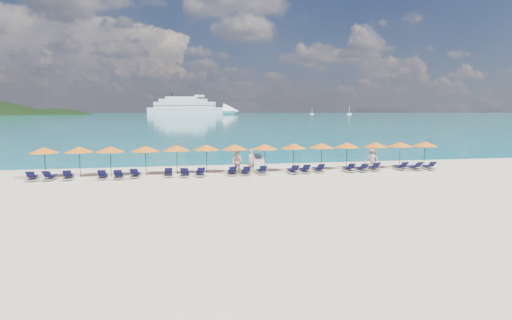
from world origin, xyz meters
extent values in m
plane|color=beige|center=(0.00, 0.00, 0.00)|extent=(1400.00, 1400.00, 0.00)
cube|color=#1FA9B2|center=(0.00, 660.00, 0.01)|extent=(1600.00, 1300.00, 0.01)
ellipsoid|color=black|center=(-150.00, 560.00, -35.00)|extent=(162.00, 126.00, 85.50)
cube|color=white|center=(13.75, 550.88, 4.58)|extent=(101.77, 45.56, 9.15)
cone|color=white|center=(71.77, 534.10, 4.58)|extent=(24.93, 24.93, 20.13)
cube|color=white|center=(12.00, 551.39, 12.81)|extent=(81.67, 37.32, 7.32)
cube|color=white|center=(10.24, 551.90, 18.30)|extent=(63.76, 30.53, 4.58)
cube|color=white|center=(8.48, 552.41, 21.96)|extent=(43.66, 22.30, 3.20)
cube|color=black|center=(12.00, 551.39, 11.44)|extent=(82.69, 37.78, 0.82)
cube|color=black|center=(12.00, 551.39, 14.64)|extent=(80.65, 36.87, 0.82)
cylinder|color=black|center=(-3.65, 555.92, 25.62)|extent=(4.03, 4.03, 5.03)
cube|color=white|center=(193.71, 564.90, 0.71)|extent=(5.30, 1.77, 1.41)
cylinder|color=white|center=(193.71, 564.90, 5.30)|extent=(0.32, 0.32, 8.84)
cube|color=white|center=(221.88, 497.92, 0.84)|extent=(6.27, 2.09, 1.67)
cylinder|color=white|center=(221.88, 497.92, 6.27)|extent=(0.38, 0.38, 10.45)
cube|color=#AFB1C4|center=(1.40, 9.27, 0.33)|extent=(1.22, 2.72, 0.61)
cube|color=black|center=(1.38, 9.05, 0.77)|extent=(0.64, 1.14, 0.39)
cylinder|color=black|center=(1.45, 9.93, 0.94)|extent=(0.61, 0.12, 0.07)
imported|color=tan|center=(-0.05, 4.45, 0.95)|extent=(0.82, 0.76, 1.89)
imported|color=tan|center=(-1.23, 4.15, 0.94)|extent=(1.04, 0.98, 1.88)
imported|color=tan|center=(9.96, 4.44, 0.90)|extent=(1.29, 0.99, 1.81)
cylinder|color=black|center=(-15.01, 4.98, 1.10)|extent=(0.05, 0.05, 2.20)
cone|color=orange|center=(-15.01, 4.98, 2.02)|extent=(2.10, 2.10, 0.42)
sphere|color=black|center=(-15.01, 4.98, 2.24)|extent=(0.08, 0.08, 0.08)
cylinder|color=black|center=(-12.68, 5.08, 1.10)|extent=(0.05, 0.05, 2.20)
cone|color=orange|center=(-12.68, 5.08, 2.02)|extent=(2.10, 2.10, 0.42)
sphere|color=black|center=(-12.68, 5.08, 2.24)|extent=(0.08, 0.08, 0.08)
cylinder|color=black|center=(-10.50, 4.89, 1.10)|extent=(0.05, 0.05, 2.20)
cone|color=orange|center=(-10.50, 4.89, 2.02)|extent=(2.10, 2.10, 0.42)
sphere|color=black|center=(-10.50, 4.89, 2.24)|extent=(0.08, 0.08, 0.08)
cylinder|color=black|center=(-8.00, 4.86, 1.10)|extent=(0.05, 0.05, 2.20)
cone|color=orange|center=(-8.00, 4.86, 2.02)|extent=(2.10, 2.10, 0.42)
sphere|color=black|center=(-8.00, 4.86, 2.24)|extent=(0.08, 0.08, 0.08)
cylinder|color=black|center=(-5.71, 5.10, 1.10)|extent=(0.05, 0.05, 2.20)
cone|color=orange|center=(-5.71, 5.10, 2.02)|extent=(2.10, 2.10, 0.42)
sphere|color=black|center=(-5.71, 5.10, 2.24)|extent=(0.08, 0.08, 0.08)
cylinder|color=black|center=(-3.47, 5.12, 1.10)|extent=(0.05, 0.05, 2.20)
cone|color=orange|center=(-3.47, 5.12, 2.02)|extent=(2.10, 2.10, 0.42)
sphere|color=black|center=(-3.47, 5.12, 2.24)|extent=(0.08, 0.08, 0.08)
cylinder|color=black|center=(-1.27, 4.97, 1.10)|extent=(0.05, 0.05, 2.20)
cone|color=orange|center=(-1.27, 4.97, 2.02)|extent=(2.10, 2.10, 0.42)
sphere|color=black|center=(-1.27, 4.97, 2.24)|extent=(0.08, 0.08, 0.08)
cylinder|color=black|center=(1.07, 4.85, 1.10)|extent=(0.05, 0.05, 2.20)
cone|color=orange|center=(1.07, 4.85, 2.02)|extent=(2.10, 2.10, 0.42)
sphere|color=black|center=(1.07, 4.85, 2.24)|extent=(0.08, 0.08, 0.08)
cylinder|color=black|center=(3.46, 4.98, 1.10)|extent=(0.05, 0.05, 2.20)
cone|color=orange|center=(3.46, 4.98, 2.02)|extent=(2.10, 2.10, 0.42)
sphere|color=black|center=(3.46, 4.98, 2.24)|extent=(0.08, 0.08, 0.08)
cylinder|color=black|center=(5.82, 5.07, 1.10)|extent=(0.05, 0.05, 2.20)
cone|color=orange|center=(5.82, 5.07, 2.02)|extent=(2.10, 2.10, 0.42)
sphere|color=black|center=(5.82, 5.07, 2.24)|extent=(0.08, 0.08, 0.08)
cylinder|color=black|center=(8.03, 5.11, 1.10)|extent=(0.05, 0.05, 2.20)
cone|color=orange|center=(8.03, 5.11, 2.02)|extent=(2.10, 2.10, 0.42)
sphere|color=black|center=(8.03, 5.11, 2.24)|extent=(0.08, 0.08, 0.08)
cylinder|color=black|center=(10.52, 5.01, 1.10)|extent=(0.05, 0.05, 2.20)
cone|color=orange|center=(10.52, 5.01, 2.02)|extent=(2.10, 2.10, 0.42)
sphere|color=black|center=(10.52, 5.01, 2.24)|extent=(0.08, 0.08, 0.08)
cylinder|color=black|center=(12.71, 4.96, 1.10)|extent=(0.05, 0.05, 2.20)
cone|color=orange|center=(12.71, 4.96, 2.02)|extent=(2.10, 2.10, 0.42)
sphere|color=black|center=(12.71, 4.96, 2.24)|extent=(0.08, 0.08, 0.08)
cylinder|color=black|center=(15.00, 4.96, 1.10)|extent=(0.05, 0.05, 2.20)
cone|color=orange|center=(15.00, 4.96, 2.02)|extent=(2.10, 2.10, 0.42)
sphere|color=black|center=(15.00, 4.96, 2.24)|extent=(0.08, 0.08, 0.08)
cube|color=silver|center=(-15.57, 3.92, 0.14)|extent=(0.75, 1.74, 0.06)
cube|color=black|center=(-15.58, 4.17, 0.30)|extent=(0.63, 1.14, 0.04)
cube|color=black|center=(-15.52, 3.37, 0.55)|extent=(0.59, 0.58, 0.43)
cube|color=silver|center=(-14.43, 3.91, 0.14)|extent=(0.79, 1.75, 0.06)
cube|color=black|center=(-14.40, 4.15, 0.30)|extent=(0.66, 1.15, 0.04)
cube|color=black|center=(-14.48, 3.36, 0.55)|extent=(0.60, 0.59, 0.43)
cube|color=silver|center=(-13.24, 3.95, 0.14)|extent=(0.76, 1.74, 0.06)
cube|color=black|center=(-13.26, 4.19, 0.30)|extent=(0.64, 1.14, 0.04)
cube|color=black|center=(-13.19, 3.40, 0.55)|extent=(0.59, 0.58, 0.43)
cube|color=silver|center=(-10.90, 3.69, 0.14)|extent=(0.69, 1.72, 0.06)
cube|color=black|center=(-10.91, 3.94, 0.30)|extent=(0.60, 1.12, 0.04)
cube|color=black|center=(-10.87, 3.14, 0.55)|extent=(0.57, 0.56, 0.43)
cube|color=silver|center=(-9.82, 3.60, 0.14)|extent=(0.66, 1.71, 0.06)
cube|color=black|center=(-9.83, 3.85, 0.30)|extent=(0.58, 1.11, 0.04)
cube|color=black|center=(-9.81, 3.05, 0.55)|extent=(0.56, 0.55, 0.43)
cube|color=silver|center=(-8.68, 3.94, 0.14)|extent=(0.79, 1.75, 0.06)
cube|color=black|center=(-8.66, 4.19, 0.30)|extent=(0.66, 1.15, 0.04)
cube|color=black|center=(-8.74, 3.40, 0.55)|extent=(0.60, 0.59, 0.43)
cube|color=silver|center=(-6.37, 3.97, 0.14)|extent=(0.67, 1.72, 0.06)
cube|color=black|center=(-6.38, 4.22, 0.30)|extent=(0.58, 1.12, 0.04)
cube|color=black|center=(-6.35, 3.42, 0.55)|extent=(0.57, 0.55, 0.43)
cube|color=silver|center=(-5.17, 3.69, 0.14)|extent=(0.79, 1.75, 0.06)
cube|color=black|center=(-5.15, 3.94, 0.30)|extent=(0.66, 1.15, 0.04)
cube|color=black|center=(-5.23, 3.14, 0.55)|extent=(0.60, 0.59, 0.43)
cube|color=silver|center=(-4.07, 3.71, 0.14)|extent=(0.72, 1.73, 0.06)
cube|color=black|center=(-4.08, 3.96, 0.30)|extent=(0.62, 1.13, 0.04)
cube|color=black|center=(-4.04, 3.17, 0.55)|extent=(0.58, 0.57, 0.43)
cube|color=silver|center=(-1.70, 3.72, 0.14)|extent=(0.64, 1.71, 0.06)
cube|color=black|center=(-1.70, 3.97, 0.30)|extent=(0.56, 1.11, 0.04)
cube|color=black|center=(-1.71, 3.17, 0.55)|extent=(0.55, 0.54, 0.43)
cube|color=silver|center=(-0.67, 3.64, 0.14)|extent=(0.66, 1.71, 0.06)
cube|color=black|center=(-0.66, 3.89, 0.30)|extent=(0.57, 1.11, 0.04)
cube|color=black|center=(-0.68, 3.09, 0.55)|extent=(0.56, 0.55, 0.43)
cube|color=silver|center=(0.58, 3.86, 0.14)|extent=(0.72, 1.73, 0.06)
cube|color=black|center=(0.57, 4.11, 0.30)|extent=(0.61, 1.13, 0.04)
cube|color=black|center=(0.61, 3.31, 0.55)|extent=(0.58, 0.57, 0.43)
cube|color=silver|center=(3.00, 3.65, 0.14)|extent=(0.66, 1.71, 0.06)
cube|color=black|center=(3.00, 3.90, 0.30)|extent=(0.58, 1.11, 0.04)
cube|color=black|center=(3.01, 3.10, 0.55)|extent=(0.56, 0.55, 0.43)
cube|color=silver|center=(4.01, 3.84, 0.14)|extent=(0.69, 1.72, 0.06)
cube|color=black|center=(4.02, 4.08, 0.30)|extent=(0.60, 1.12, 0.04)
cube|color=black|center=(3.99, 3.29, 0.55)|extent=(0.57, 0.56, 0.43)
cube|color=silver|center=(5.18, 3.93, 0.14)|extent=(0.64, 1.71, 0.06)
cube|color=black|center=(5.18, 4.18, 0.30)|extent=(0.56, 1.11, 0.04)
cube|color=black|center=(5.18, 3.38, 0.55)|extent=(0.56, 0.54, 0.43)
cube|color=silver|center=(7.63, 3.78, 0.14)|extent=(0.66, 1.71, 0.06)
cube|color=black|center=(7.63, 4.03, 0.30)|extent=(0.57, 1.11, 0.04)
cube|color=black|center=(7.62, 3.23, 0.55)|extent=(0.56, 0.55, 0.43)
cube|color=silver|center=(8.63, 3.60, 0.14)|extent=(0.65, 1.71, 0.06)
cube|color=black|center=(8.63, 3.85, 0.30)|extent=(0.57, 1.11, 0.04)
cube|color=black|center=(8.62, 3.05, 0.55)|extent=(0.56, 0.55, 0.43)
cube|color=silver|center=(9.80, 3.92, 0.14)|extent=(0.64, 1.71, 0.06)
cube|color=black|center=(9.80, 4.17, 0.30)|extent=(0.56, 1.11, 0.04)
cube|color=black|center=(9.79, 3.37, 0.55)|extent=(0.56, 0.54, 0.43)
cube|color=silver|center=(12.22, 3.92, 0.14)|extent=(0.63, 1.70, 0.06)
cube|color=black|center=(12.22, 4.17, 0.30)|extent=(0.55, 1.10, 0.04)
cube|color=black|center=(12.22, 3.37, 0.55)|extent=(0.55, 0.54, 0.43)
cube|color=silver|center=(13.31, 3.63, 0.14)|extent=(0.65, 1.71, 0.06)
cube|color=black|center=(13.31, 3.88, 0.30)|extent=(0.57, 1.11, 0.04)
cube|color=black|center=(13.32, 3.08, 0.55)|extent=(0.56, 0.55, 0.43)
cube|color=silver|center=(14.53, 3.62, 0.14)|extent=(0.72, 1.73, 0.06)
cube|color=black|center=(14.55, 3.87, 0.30)|extent=(0.61, 1.13, 0.04)
cube|color=black|center=(14.50, 3.07, 0.55)|extent=(0.58, 0.57, 0.43)
camera|label=1|loc=(-6.08, -27.68, 4.80)|focal=30.00mm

